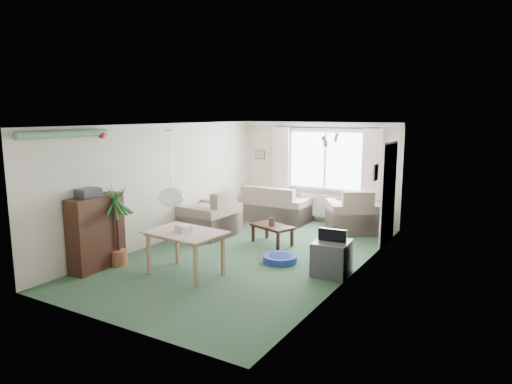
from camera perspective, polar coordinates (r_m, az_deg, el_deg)
The scene contains 25 objects.
ground at distance 8.53m, azimuth -1.03°, elevation -7.93°, with size 6.50×6.50×0.00m, color #2D4C34.
window at distance 10.99m, azimuth 8.68°, elevation 3.95°, with size 1.80×0.03×1.30m, color white.
curtain_rod at distance 10.87m, azimuth 8.63°, elevation 7.96°, with size 2.60×0.03×0.03m, color black.
curtain_left at distance 11.40m, azimuth 3.09°, elevation 3.09°, with size 0.45×0.08×2.00m, color beige.
curtain_right at distance 10.55m, azimuth 14.26°, elevation 2.26°, with size 0.45×0.08×2.00m, color beige.
radiator at distance 11.12m, azimuth 8.46°, elevation -1.71°, with size 1.20×0.10×0.55m, color white.
doorway at distance 9.54m, azimuth 16.27°, elevation -0.24°, with size 0.03×0.95×2.00m, color black.
pendant_lamp at distance 6.25m, azimuth -10.54°, elevation -0.67°, with size 0.36×0.36×0.36m, color white.
tinsel_garland at distance 7.72m, azimuth -22.81°, elevation 6.68°, with size 1.60×1.60×0.12m, color #196626.
bauble_cluster_a at distance 8.38m, azimuth 9.87°, elevation 7.07°, with size 0.20×0.20×0.20m, color silver.
bauble_cluster_b at distance 7.15m, azimuth 8.71°, elevation 6.66°, with size 0.20×0.20×0.20m, color silver.
wall_picture_back at distance 11.77m, azimuth 0.51°, elevation 4.68°, with size 0.28×0.03×0.22m, color brown.
wall_picture_right at distance 8.51m, azimuth 14.74°, elevation 2.40°, with size 0.03×0.24×0.30m, color brown.
sofa at distance 11.18m, azimuth 2.33°, elevation -1.38°, with size 1.73×0.92×0.86m, color #B9AB8C.
armchair_corner at distance 10.38m, azimuth 12.06°, elevation -2.19°, with size 1.08×1.02×0.96m, color #C4B994.
armchair_left at distance 9.89m, azimuth -5.94°, elevation -2.58°, with size 1.09×1.03×0.98m, color #BCB08E.
coffee_table at distance 9.23m, azimuth 2.03°, elevation -5.32°, with size 0.85×0.47×0.38m, color black.
photo_frame at distance 9.13m, azimuth 1.99°, elevation -3.72°, with size 0.12×0.02×0.16m, color #4C3B27.
bookshelf at distance 8.15m, azimuth -19.34°, elevation -4.79°, with size 0.34×1.02×1.25m, color black.
hifi_box at distance 7.96m, azimuth -20.26°, elevation -0.08°, with size 0.28×0.35×0.14m, color #37383C.
houseplant at distance 8.18m, azimuth -16.92°, elevation -3.97°, with size 0.61×0.61×1.42m, color #1A4E2B.
dining_table at distance 7.55m, azimuth -8.79°, elevation -7.63°, with size 1.13×0.75×0.70m, color tan.
gift_box at distance 7.46m, azimuth -9.07°, elevation -4.56°, with size 0.25×0.18×0.12m, color white.
tv_cube at distance 7.60m, azimuth 9.44°, elevation -8.12°, with size 0.55×0.61×0.55m, color #3D3E43.
pet_bed at distance 8.17m, azimuth 3.00°, elevation -8.32°, with size 0.60×0.60×0.12m, color navy.
Camera 1 is at (4.25, -6.93, 2.60)m, focal length 32.00 mm.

